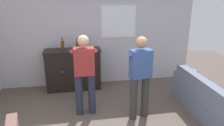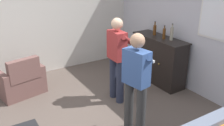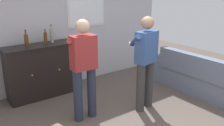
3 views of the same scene
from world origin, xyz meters
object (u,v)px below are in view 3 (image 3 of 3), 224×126
Objects in this scene: person_standing_right at (145,59)px; bottle_wine_green at (46,38)px; bottle_spirits_clear at (52,35)px; bottle_liquor_amber at (26,40)px; person_standing_left at (84,65)px; couch at (209,82)px; sideboard_cabinet at (42,71)px.

bottle_wine_green is at bearing 125.84° from person_standing_right.
person_standing_right is at bearing -59.14° from bottle_spirits_clear.
bottle_liquor_amber is 1.41m from person_standing_left.
bottle_wine_green is at bearing 94.66° from person_standing_left.
person_standing_right is at bearing 161.82° from couch.
person_standing_right reaches higher than bottle_liquor_amber.
person_standing_left is 1.00× the size of person_standing_right.
sideboard_cabinet is 4.74× the size of bottle_wine_green.
person_standing_left is (0.23, -1.28, 0.40)m from sideboard_cabinet.
person_standing_right reaches higher than bottle_spirits_clear.
bottle_liquor_amber is 0.19× the size of person_standing_right.
sideboard_cabinet is 2.10m from person_standing_right.
couch is 8.19× the size of bottle_liquor_amber.
couch is 7.20× the size of bottle_spirits_clear.
sideboard_cabinet is 0.84× the size of person_standing_left.
bottle_spirits_clear is (-2.34, 2.11, 0.87)m from couch.
person_standing_left is 1.10m from person_standing_right.
person_standing_left is (0.10, -1.27, -0.25)m from bottle_wine_green.
bottle_spirits_clear is (0.29, 0.06, 0.68)m from sideboard_cabinet.
bottle_wine_green is (-2.50, 2.04, 0.84)m from couch.
bottle_liquor_amber is at bearing 171.85° from sideboard_cabinet.
bottle_liquor_amber is 0.19× the size of person_standing_left.
person_standing_left reaches higher than couch.
bottle_spirits_clear reaches higher than sideboard_cabinet.
bottle_liquor_amber is at bearing 143.93° from couch.
person_standing_left is at bearing -70.54° from bottle_liquor_amber.
couch is at bearing -42.01° from bottle_spirits_clear.
person_standing_left reaches higher than bottle_wine_green.
person_standing_left is (0.46, -1.31, -0.24)m from bottle_liquor_amber.
sideboard_cabinet is 4.48× the size of bottle_liquor_amber.
sideboard_cabinet is 3.94× the size of bottle_spirits_clear.
person_standing_left is (-2.40, 0.77, 0.60)m from couch.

